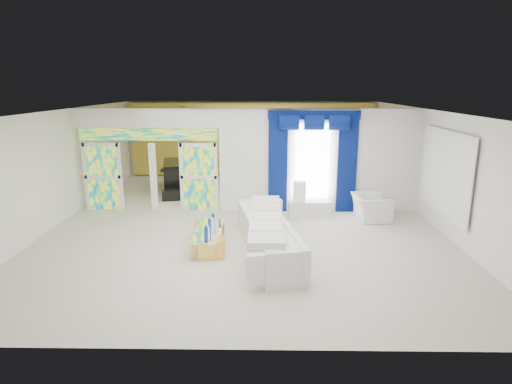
{
  "coord_description": "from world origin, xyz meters",
  "views": [
    {
      "loc": [
        0.46,
        -11.31,
        3.64
      ],
      "look_at": [
        0.3,
        -1.2,
        1.1
      ],
      "focal_mm": 29.98,
      "sensor_mm": 36.0,
      "label": 1
    }
  ],
  "objects_px": {
    "white_sofa": "(267,236)",
    "armchair": "(371,207)",
    "coffee_table": "(209,238)",
    "grand_piano": "(185,175)",
    "console_table": "(310,208)"
  },
  "relations": [
    {
      "from": "white_sofa",
      "to": "armchair",
      "type": "bearing_deg",
      "value": 28.87
    },
    {
      "from": "coffee_table",
      "to": "grand_piano",
      "type": "distance_m",
      "value": 5.95
    },
    {
      "from": "coffee_table",
      "to": "console_table",
      "type": "height_order",
      "value": "console_table"
    },
    {
      "from": "console_table",
      "to": "armchair",
      "type": "bearing_deg",
      "value": -13.14
    },
    {
      "from": "white_sofa",
      "to": "coffee_table",
      "type": "height_order",
      "value": "white_sofa"
    },
    {
      "from": "armchair",
      "to": "coffee_table",
      "type": "bearing_deg",
      "value": 112.97
    },
    {
      "from": "console_table",
      "to": "armchair",
      "type": "xyz_separation_m",
      "value": [
        1.65,
        -0.39,
        0.14
      ]
    },
    {
      "from": "console_table",
      "to": "armchair",
      "type": "distance_m",
      "value": 1.7
    },
    {
      "from": "white_sofa",
      "to": "console_table",
      "type": "height_order",
      "value": "white_sofa"
    },
    {
      "from": "white_sofa",
      "to": "grand_piano",
      "type": "bearing_deg",
      "value": 104.81
    },
    {
      "from": "white_sofa",
      "to": "armchair",
      "type": "relative_size",
      "value": 3.62
    },
    {
      "from": "coffee_table",
      "to": "console_table",
      "type": "xyz_separation_m",
      "value": [
        2.6,
        2.5,
        0.01
      ]
    },
    {
      "from": "armchair",
      "to": "grand_piano",
      "type": "bearing_deg",
      "value": 54.58
    },
    {
      "from": "white_sofa",
      "to": "console_table",
      "type": "distance_m",
      "value": 3.07
    },
    {
      "from": "coffee_table",
      "to": "armchair",
      "type": "xyz_separation_m",
      "value": [
        4.25,
        2.11,
        0.15
      ]
    }
  ]
}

